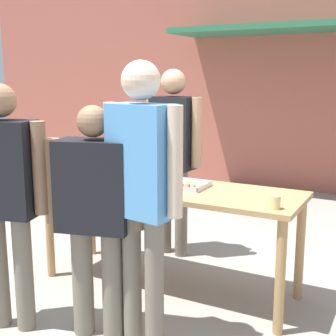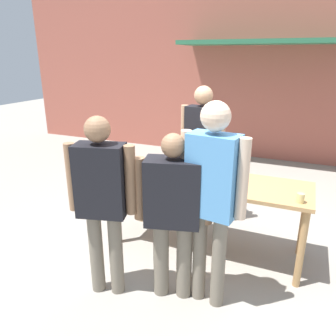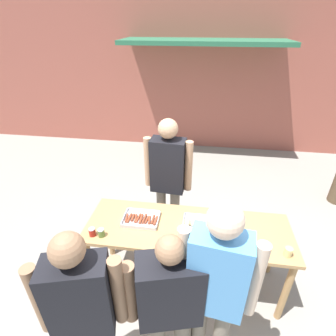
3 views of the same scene
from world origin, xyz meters
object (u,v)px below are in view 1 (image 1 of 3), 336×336
object	(u,v)px
food_tray_sausages	(118,177)
person_customer_holding_hotdog	(5,188)
person_server_behind_table	(173,146)
person_customer_waiting_in_line	(95,205)
beer_cup	(275,202)
person_customer_with_cup	(142,180)
condiment_jar_ketchup	(66,176)
food_tray_buns	(183,184)
condiment_jar_mustard	(57,175)

from	to	relation	value
food_tray_sausages	person_customer_holding_hotdog	xyz separation A→B (m)	(-0.16, -1.12, 0.13)
person_server_behind_table	person_customer_waiting_in_line	xyz separation A→B (m)	(0.23, -1.57, -0.17)
beer_cup	person_customer_with_cup	size ratio (longest dim) A/B	0.05
food_tray_sausages	person_customer_holding_hotdog	distance (m)	1.14
person_customer_with_cup	condiment_jar_ketchup	bearing A→B (deg)	-19.81
food_tray_buns	person_server_behind_table	bearing A→B (deg)	123.43
food_tray_sausages	food_tray_buns	xyz separation A→B (m)	(0.63, 0.00, 0.01)
person_customer_with_cup	person_customer_waiting_in_line	distance (m)	0.39
beer_cup	food_tray_sausages	bearing A→B (deg)	168.88
food_tray_buns	condiment_jar_mustard	size ratio (longest dim) A/B	4.22
condiment_jar_ketchup	person_server_behind_table	distance (m)	1.10
person_server_behind_table	person_customer_with_cup	bearing A→B (deg)	-64.93
condiment_jar_ketchup	person_customer_holding_hotdog	bearing A→B (deg)	-77.17
food_tray_buns	person_customer_waiting_in_line	bearing A→B (deg)	-101.78
person_server_behind_table	person_customer_holding_hotdog	bearing A→B (deg)	-96.86
food_tray_sausages	beer_cup	bearing A→B (deg)	-11.12
food_tray_sausages	condiment_jar_mustard	world-z (taller)	condiment_jar_mustard
food_tray_buns	person_server_behind_table	size ratio (longest dim) A/B	0.20
person_customer_waiting_in_line	food_tray_buns	bearing A→B (deg)	-116.68
food_tray_sausages	food_tray_buns	bearing A→B (deg)	0.05
condiment_jar_mustard	condiment_jar_ketchup	size ratio (longest dim) A/B	1.00
food_tray_sausages	person_customer_holding_hotdog	size ratio (longest dim) A/B	0.23
food_tray_sausages	person_server_behind_table	world-z (taller)	person_server_behind_table
food_tray_sausages	condiment_jar_ketchup	size ratio (longest dim) A/B	4.45
beer_cup	person_customer_with_cup	distance (m)	0.93
person_customer_holding_hotdog	person_server_behind_table	bearing A→B (deg)	-116.48
condiment_jar_ketchup	person_customer_waiting_in_line	distance (m)	1.01
condiment_jar_ketchup	person_customer_holding_hotdog	size ratio (longest dim) A/B	0.05
condiment_jar_mustard	beer_cup	size ratio (longest dim) A/B	0.94
condiment_jar_ketchup	food_tray_sausages	bearing A→B (deg)	39.67
person_customer_with_cup	person_customer_holding_hotdog	bearing A→B (deg)	22.80
person_customer_holding_hotdog	person_customer_waiting_in_line	bearing A→B (deg)	-176.33
condiment_jar_ketchup	beer_cup	world-z (taller)	beer_cup
beer_cup	person_customer_with_cup	xyz separation A→B (m)	(-0.69, -0.59, 0.20)
food_tray_buns	person_customer_with_cup	size ratio (longest dim) A/B	0.20
person_customer_holding_hotdog	person_customer_waiting_in_line	xyz separation A→B (m)	(0.59, 0.20, -0.10)
person_server_behind_table	food_tray_sausages	bearing A→B (deg)	-102.77
beer_cup	person_customer_holding_hotdog	bearing A→B (deg)	-152.69
beer_cup	person_customer_holding_hotdog	size ratio (longest dim) A/B	0.05
beer_cup	condiment_jar_ketchup	bearing A→B (deg)	-180.00
person_customer_holding_hotdog	person_customer_with_cup	size ratio (longest dim) A/B	0.92
food_tray_sausages	person_customer_waiting_in_line	bearing A→B (deg)	-64.55
food_tray_sausages	condiment_jar_ketchup	xyz separation A→B (m)	(-0.35, -0.29, 0.03)
beer_cup	person_customer_with_cup	bearing A→B (deg)	-139.47
person_customer_holding_hotdog	beer_cup	bearing A→B (deg)	-167.71
food_tray_buns	person_server_behind_table	world-z (taller)	person_server_behind_table
condiment_jar_ketchup	beer_cup	distance (m)	1.80
person_customer_with_cup	beer_cup	bearing A→B (deg)	-131.51
beer_cup	person_customer_waiting_in_line	xyz separation A→B (m)	(-1.02, -0.63, 0.00)
food_tray_sausages	person_customer_waiting_in_line	distance (m)	1.02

